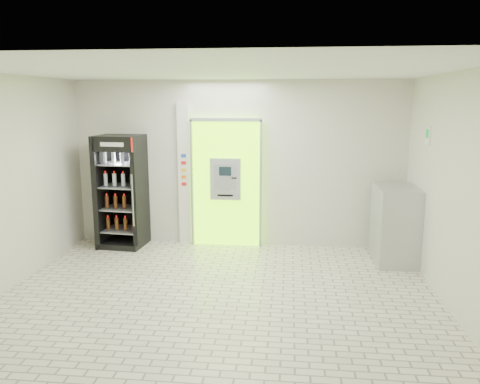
# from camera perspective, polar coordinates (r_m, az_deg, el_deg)

# --- Properties ---
(ground) EXTENTS (6.00, 6.00, 0.00)m
(ground) POSITION_cam_1_polar(r_m,az_deg,el_deg) (6.51, -2.73, -12.79)
(ground) COLOR beige
(ground) RESTS_ON ground
(room_shell) EXTENTS (6.00, 6.00, 6.00)m
(room_shell) POSITION_cam_1_polar(r_m,az_deg,el_deg) (6.01, -2.89, 3.48)
(room_shell) COLOR beige
(room_shell) RESTS_ON ground
(atm_assembly) EXTENTS (1.30, 0.24, 2.33)m
(atm_assembly) POSITION_cam_1_polar(r_m,az_deg,el_deg) (8.50, -1.68, 1.19)
(atm_assembly) COLOR #84FF02
(atm_assembly) RESTS_ON ground
(pillar) EXTENTS (0.22, 0.11, 2.60)m
(pillar) POSITION_cam_1_polar(r_m,az_deg,el_deg) (8.65, -6.78, 2.15)
(pillar) COLOR silver
(pillar) RESTS_ON ground
(beverage_cooler) EXTENTS (0.82, 0.76, 2.03)m
(beverage_cooler) POSITION_cam_1_polar(r_m,az_deg,el_deg) (8.75, -14.20, -0.18)
(beverage_cooler) COLOR black
(beverage_cooler) RESTS_ON ground
(steel_cabinet) EXTENTS (0.65, 0.96, 1.26)m
(steel_cabinet) POSITION_cam_1_polar(r_m,az_deg,el_deg) (8.10, 18.34, -3.80)
(steel_cabinet) COLOR #A7AAAF
(steel_cabinet) RESTS_ON ground
(exit_sign) EXTENTS (0.02, 0.22, 0.26)m
(exit_sign) POSITION_cam_1_polar(r_m,az_deg,el_deg) (7.59, 21.93, 6.42)
(exit_sign) COLOR white
(exit_sign) RESTS_ON room_shell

